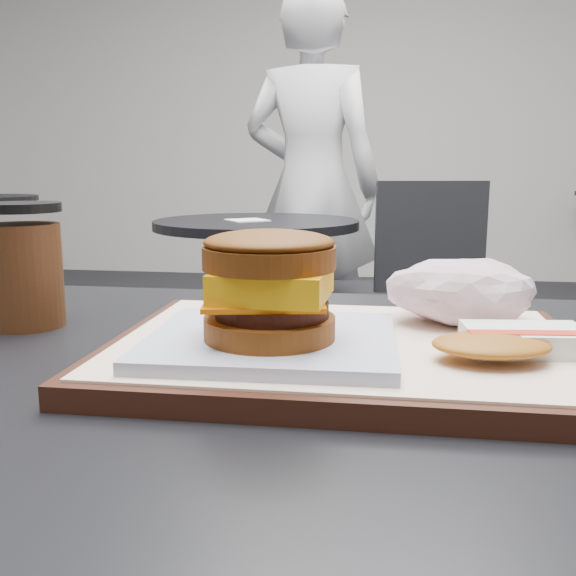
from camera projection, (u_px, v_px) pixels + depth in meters
The scene contains 10 objects.
customer_table at pixel (281, 565), 0.56m from camera, with size 0.80×0.60×0.77m.
serving_tray at pixel (344, 351), 0.53m from camera, with size 0.38×0.28×0.02m.
breakfast_sandwich at pixel (271, 300), 0.49m from camera, with size 0.19×0.18×0.09m.
hash_brown at pixel (510, 342), 0.48m from camera, with size 0.13×0.10×0.02m.
crumpled_wrapper at pixel (461, 291), 0.58m from camera, with size 0.13×0.10×0.06m, color white, non-canonical shape.
coffee_cup at pixel (25, 269), 0.64m from camera, with size 0.08×0.08×0.12m.
neighbor_table at pixel (257, 278), 2.22m from camera, with size 0.70×0.70×0.75m.
napkin at pixel (247, 220), 2.15m from camera, with size 0.12×0.12×0.00m, color white.
neighbor_chair at pixel (395, 282), 2.36m from camera, with size 0.63×0.49×0.88m.
patron at pixel (311, 188), 2.78m from camera, with size 0.61×0.40×1.68m, color silver.
Camera 1 is at (0.08, -0.50, 0.93)m, focal length 40.00 mm.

